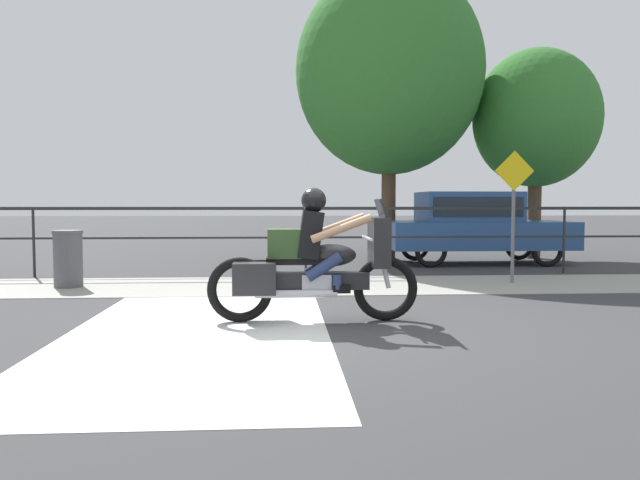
{
  "coord_description": "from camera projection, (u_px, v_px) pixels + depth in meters",
  "views": [
    {
      "loc": [
        -0.48,
        -6.95,
        1.38
      ],
      "look_at": [
        0.08,
        1.97,
        0.85
      ],
      "focal_mm": 35.0,
      "sensor_mm": 36.0,
      "label": 1
    }
  ],
  "objects": [
    {
      "name": "parked_car",
      "position": [
        474.0,
        223.0,
        14.15
      ],
      "size": [
        4.12,
        1.76,
        1.63
      ],
      "rotation": [
        0.0,
        0.0,
        -0.03
      ],
      "color": "#284C84",
      "rests_on": "ground"
    },
    {
      "name": "tree_behind_car",
      "position": [
        536.0,
        119.0,
        15.37
      ],
      "size": [
        3.08,
        3.08,
        5.17
      ],
      "color": "brown",
      "rests_on": "ground"
    },
    {
      "name": "ground_plane",
      "position": [
        324.0,
        325.0,
        7.04
      ],
      "size": [
        120.0,
        120.0,
        0.0
      ],
      "primitive_type": "plane",
      "color": "#38383A"
    },
    {
      "name": "tree_behind_sign",
      "position": [
        389.0,
        72.0,
        14.99
      ],
      "size": [
        4.52,
        4.52,
        7.04
      ],
      "color": "brown",
      "rests_on": "ground"
    },
    {
      "name": "fence_railing",
      "position": [
        306.0,
        221.0,
        11.95
      ],
      "size": [
        36.0,
        0.05,
        1.31
      ],
      "color": "#232326",
      "rests_on": "ground"
    },
    {
      "name": "trash_bin",
      "position": [
        68.0,
        259.0,
        10.17
      ],
      "size": [
        0.48,
        0.48,
        0.94
      ],
      "color": "#515156",
      "rests_on": "ground"
    },
    {
      "name": "sidewalk_band",
      "position": [
        310.0,
        285.0,
        10.42
      ],
      "size": [
        44.0,
        2.4,
        0.01
      ],
      "primitive_type": "cube",
      "color": "#99968E",
      "rests_on": "ground"
    },
    {
      "name": "street_sign",
      "position": [
        514.0,
        201.0,
        10.64
      ],
      "size": [
        0.68,
        0.06,
        2.27
      ],
      "color": "slate",
      "rests_on": "ground"
    },
    {
      "name": "motorcycle",
      "position": [
        311.0,
        263.0,
        7.24
      ],
      "size": [
        2.46,
        0.76,
        1.56
      ],
      "rotation": [
        0.0,
        0.0,
        -0.01
      ],
      "color": "black",
      "rests_on": "ground"
    },
    {
      "name": "crosswalk_band",
      "position": [
        200.0,
        330.0,
        6.75
      ],
      "size": [
        2.77,
        6.0,
        0.01
      ],
      "primitive_type": "cube",
      "color": "silver",
      "rests_on": "ground"
    }
  ]
}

